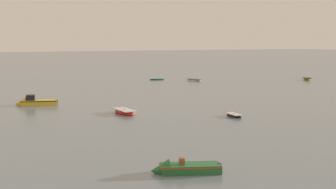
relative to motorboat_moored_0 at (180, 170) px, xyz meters
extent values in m
cube|color=#23602D|center=(0.59, -0.30, -0.02)|extent=(3.98, 3.02, 0.73)
cone|color=#23602D|center=(-1.13, 0.57, -0.02)|extent=(1.68, 1.82, 1.46)
cube|color=brown|center=(0.55, -0.28, 0.25)|extent=(4.07, 3.09, 0.08)
cube|color=brown|center=(0.09, -0.04, 0.54)|extent=(0.50, 0.58, 0.40)
cube|color=black|center=(2.20, -1.10, 0.09)|extent=(0.33, 0.36, 0.52)
ellipsoid|color=black|center=(18.53, 17.05, -0.10)|extent=(1.70, 3.13, 0.47)
cube|color=silver|center=(18.53, 17.05, 0.10)|extent=(1.62, 2.89, 0.06)
cube|color=silver|center=(18.53, 17.05, 0.03)|extent=(0.93, 0.40, 0.05)
cube|color=gold|center=(4.06, 38.68, 0.01)|extent=(4.82, 3.38, 0.88)
cone|color=gold|center=(1.90, 39.55, 0.01)|extent=(1.95, 2.15, 1.76)
cube|color=black|center=(4.01, 38.69, 0.34)|extent=(4.93, 3.45, 0.10)
cube|color=black|center=(3.08, 39.07, 0.79)|extent=(1.51, 1.69, 0.68)
cube|color=#384751|center=(2.58, 39.27, 0.84)|extent=(0.72, 1.33, 0.54)
cube|color=black|center=(6.08, 37.86, 0.15)|extent=(0.38, 0.43, 0.62)
ellipsoid|color=red|center=(9.55, 25.58, -0.05)|extent=(1.99, 4.60, 0.70)
cube|color=silver|center=(9.55, 25.58, 0.25)|extent=(1.93, 4.24, 0.09)
cube|color=silver|center=(9.55, 25.58, 0.15)|extent=(1.40, 0.43, 0.07)
ellipsoid|color=#197084|center=(40.04, 68.45, -0.09)|extent=(3.34, 2.14, 0.50)
cube|color=silver|center=(40.04, 68.45, 0.12)|extent=(3.10, 2.03, 0.07)
cube|color=silver|center=(40.04, 68.45, 0.04)|extent=(0.54, 0.98, 0.05)
ellipsoid|color=gold|center=(66.61, 50.65, -0.06)|extent=(3.68, 4.12, 0.65)
cube|color=black|center=(66.61, 50.65, 0.22)|extent=(3.45, 3.85, 0.09)
cube|color=black|center=(66.61, 50.65, 0.12)|extent=(1.16, 0.99, 0.07)
ellipsoid|color=white|center=(44.97, 61.69, -0.08)|extent=(1.87, 3.62, 0.54)
cube|color=#33383F|center=(44.97, 61.69, 0.15)|extent=(1.79, 3.34, 0.07)
cube|color=#33383F|center=(44.97, 61.69, 0.07)|extent=(1.08, 0.43, 0.05)
camera|label=1|loc=(-17.68, -26.28, 7.94)|focal=55.52mm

